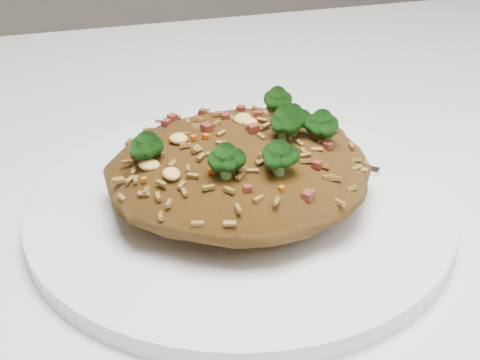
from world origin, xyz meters
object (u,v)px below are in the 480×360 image
dining_table (218,273)px  plate (240,207)px  fried_rice (241,160)px  fork (287,152)px

dining_table → plate: (0.01, -0.05, 0.10)m
fried_rice → fork: bearing=45.0°
dining_table → plate: bearing=-84.3°
fork → fried_rice: bearing=-94.7°
fork → dining_table: bearing=-137.4°
dining_table → fork: (0.06, 0.00, 0.11)m
plate → fork: fork is taller
plate → fried_rice: size_ratio=1.63×
dining_table → fried_rice: bearing=-83.7°
plate → fried_rice: bearing=-26.8°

